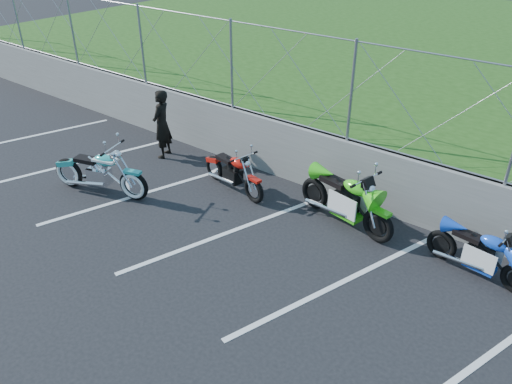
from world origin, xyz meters
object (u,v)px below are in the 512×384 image
Objects in this scene: sportbike_green at (347,202)px; cruiser_turquoise at (101,174)px; sportbike_blue at (481,255)px; person_standing at (162,124)px; naked_orange at (234,174)px.

cruiser_turquoise is at bearing -144.54° from sportbike_green.
cruiser_turquoise is 1.21× the size of sportbike_blue.
person_standing is at bearing -168.28° from sportbike_green.
sportbike_blue is (7.20, 2.11, -0.05)m from cruiser_turquoise.
sportbike_green reaches higher than cruiser_turquoise.
person_standing reaches higher than sportbike_green.
sportbike_blue is at bearing 14.43° from naked_orange.
sportbike_blue is (5.05, 0.30, 0.00)m from naked_orange.
person_standing is at bearing -171.78° from sportbike_blue.
sportbike_green is at bearing -172.39° from sportbike_blue.
cruiser_turquoise is 2.13m from person_standing.
person_standing reaches higher than naked_orange.
sportbike_green is (4.69, 2.12, 0.04)m from cruiser_turquoise.
naked_orange is 0.86× the size of sportbike_green.
naked_orange is at bearing 22.70° from cruiser_turquoise.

